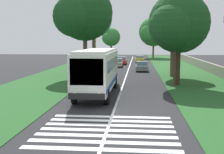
# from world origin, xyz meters

# --- Properties ---
(ground) EXTENTS (160.00, 160.00, 0.00)m
(ground) POSITION_xyz_m (0.00, 0.00, 0.00)
(ground) COLOR #262628
(grass_verge_left) EXTENTS (120.00, 8.00, 0.04)m
(grass_verge_left) POSITION_xyz_m (15.00, 8.20, 0.02)
(grass_verge_left) COLOR #235623
(grass_verge_left) RESTS_ON ground
(grass_verge_right) EXTENTS (120.00, 8.00, 0.04)m
(grass_verge_right) POSITION_xyz_m (15.00, -8.20, 0.02)
(grass_verge_right) COLOR #235623
(grass_verge_right) RESTS_ON ground
(centre_line) EXTENTS (110.00, 0.16, 0.01)m
(centre_line) POSITION_xyz_m (15.00, 0.00, 0.00)
(centre_line) COLOR silver
(centre_line) RESTS_ON ground
(coach_bus) EXTENTS (11.16, 2.62, 3.73)m
(coach_bus) POSITION_xyz_m (7.75, 1.80, 2.15)
(coach_bus) COLOR silver
(coach_bus) RESTS_ON ground
(zebra_crossing) EXTENTS (5.85, 6.80, 0.01)m
(zebra_crossing) POSITION_xyz_m (-2.26, 0.00, 0.00)
(zebra_crossing) COLOR silver
(zebra_crossing) RESTS_ON ground
(trailing_car_0) EXTENTS (4.30, 1.78, 1.43)m
(trailing_car_0) POSITION_xyz_m (27.81, -2.07, 0.67)
(trailing_car_0) COLOR gray
(trailing_car_0) RESTS_ON ground
(trailing_car_1) EXTENTS (4.30, 1.78, 1.43)m
(trailing_car_1) POSITION_xyz_m (34.67, 2.08, 0.67)
(trailing_car_1) COLOR #B7A893
(trailing_car_1) RESTS_ON ground
(trailing_car_2) EXTENTS (4.30, 1.78, 1.43)m
(trailing_car_2) POSITION_xyz_m (40.22, 1.61, 0.67)
(trailing_car_2) COLOR #B21E1E
(trailing_car_2) RESTS_ON ground
(trailing_car_3) EXTENTS (4.30, 1.78, 1.43)m
(trailing_car_3) POSITION_xyz_m (45.64, -1.84, 0.67)
(trailing_car_3) COLOR gold
(trailing_car_3) RESTS_ON ground
(roadside_tree_left_0) EXTENTS (8.50, 6.96, 11.28)m
(roadside_tree_left_0) POSITION_xyz_m (20.56, 5.35, 7.65)
(roadside_tree_left_0) COLOR brown
(roadside_tree_left_0) RESTS_ON grass_verge_left
(roadside_tree_left_1) EXTENTS (5.56, 4.69, 7.71)m
(roadside_tree_left_1) POSITION_xyz_m (61.18, 5.63, 5.27)
(roadside_tree_left_1) COLOR brown
(roadside_tree_left_1) RESTS_ON grass_verge_left
(roadside_tree_left_2) EXTENTS (7.15, 5.89, 10.78)m
(roadside_tree_left_2) POSITION_xyz_m (31.90, 5.85, 7.68)
(roadside_tree_left_2) COLOR brown
(roadside_tree_left_2) RESTS_ON grass_verge_left
(roadside_tree_right_0) EXTENTS (8.99, 7.55, 10.50)m
(roadside_tree_right_0) POSITION_xyz_m (62.75, -5.20, 6.57)
(roadside_tree_right_0) COLOR brown
(roadside_tree_right_0) RESTS_ON grass_verge_right
(roadside_tree_right_1) EXTENTS (6.13, 4.84, 8.67)m
(roadside_tree_right_1) POSITION_xyz_m (21.01, -5.55, 6.15)
(roadside_tree_right_1) COLOR brown
(roadside_tree_right_1) RESTS_ON grass_verge_right
(roadside_tree_right_2) EXTENTS (7.13, 5.98, 9.15)m
(roadside_tree_right_2) POSITION_xyz_m (13.34, -5.25, 6.04)
(roadside_tree_right_2) COLOR #3D2D1E
(roadside_tree_right_2) RESTS_ON grass_verge_right
(utility_pole) EXTENTS (0.24, 1.40, 7.54)m
(utility_pole) POSITION_xyz_m (12.44, -5.00, 3.95)
(utility_pole) COLOR #473828
(utility_pole) RESTS_ON grass_verge_right
(roadside_wall) EXTENTS (70.00, 0.40, 1.30)m
(roadside_wall) POSITION_xyz_m (20.00, -11.60, 0.69)
(roadside_wall) COLOR gray
(roadside_wall) RESTS_ON grass_verge_right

